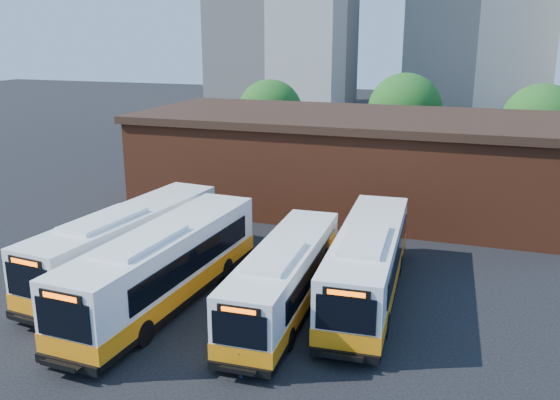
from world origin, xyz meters
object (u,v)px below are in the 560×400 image
(transit_worker, at_px, (244,350))
(bus_mideast, at_px, (284,281))
(bus_east, at_px, (367,266))
(bus_midwest, at_px, (165,269))
(bus_west, at_px, (128,246))

(transit_worker, bearing_deg, bus_mideast, 26.43)
(bus_east, bearing_deg, transit_worker, -113.69)
(bus_midwest, distance_m, transit_worker, 6.99)
(bus_mideast, distance_m, bus_east, 3.98)
(bus_mideast, bearing_deg, bus_midwest, -172.13)
(bus_mideast, bearing_deg, bus_west, 169.73)
(bus_mideast, distance_m, transit_worker, 5.21)
(bus_west, height_order, bus_east, bus_west)
(bus_west, bearing_deg, transit_worker, -30.28)
(bus_midwest, bearing_deg, transit_worker, -34.70)
(bus_west, bearing_deg, bus_east, 12.08)
(bus_west, bearing_deg, bus_midwest, -27.44)
(transit_worker, bearing_deg, bus_west, 77.61)
(bus_midwest, xyz_separation_m, bus_mideast, (5.26, 0.93, -0.21))
(bus_midwest, height_order, bus_mideast, bus_midwest)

